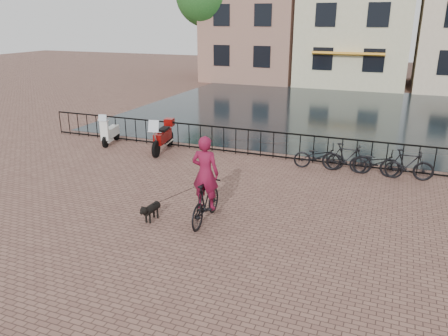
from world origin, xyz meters
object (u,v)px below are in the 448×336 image
at_px(cyclist, 205,185).
at_px(scooter, 110,127).
at_px(dog, 152,211).
at_px(motorcycle, 163,133).

height_order(cyclist, scooter, cyclist).
bearing_deg(scooter, dog, -60.43).
bearing_deg(scooter, motorcycle, -17.80).
relative_size(cyclist, motorcycle, 1.25).
distance_m(motorcycle, scooter, 2.60).
bearing_deg(scooter, cyclist, -51.74).
bearing_deg(cyclist, scooter, -41.26).
height_order(cyclist, motorcycle, cyclist).
relative_size(motorcycle, scooter, 1.36).
height_order(dog, motorcycle, motorcycle).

